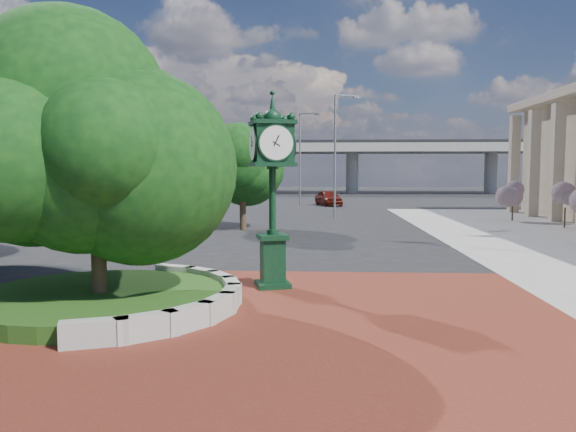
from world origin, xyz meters
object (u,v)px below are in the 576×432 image
(post_clock, at_px, (272,183))
(street_lamp_far, at_px, (302,151))
(parked_car, at_px, (328,198))
(street_lamp_near, at_px, (338,146))

(post_clock, distance_m, street_lamp_far, 38.31)
(parked_car, height_order, street_lamp_far, street_lamp_far)
(street_lamp_far, bearing_deg, post_clock, -89.36)
(street_lamp_near, distance_m, street_lamp_far, 14.96)
(post_clock, relative_size, street_lamp_far, 0.62)
(post_clock, distance_m, parked_car, 37.69)
(street_lamp_near, relative_size, street_lamp_far, 0.98)
(street_lamp_near, bearing_deg, parked_car, 91.69)
(parked_car, bearing_deg, post_clock, -110.16)
(post_clock, relative_size, parked_car, 1.27)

